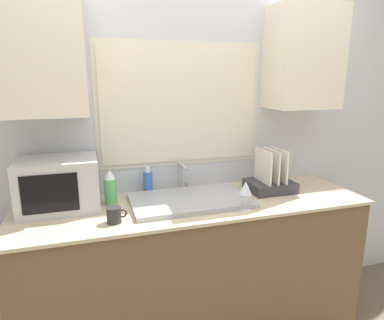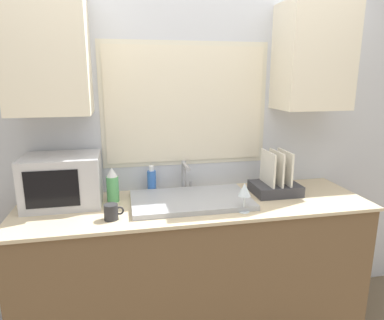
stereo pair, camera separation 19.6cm
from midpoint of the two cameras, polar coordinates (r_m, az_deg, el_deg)
countertop at (r=2.36m, az=3.03°, el=-17.74°), size 2.17×0.65×0.94m
wall_back at (r=2.33m, az=1.40°, el=6.11°), size 6.00×0.38×2.60m
sink_basin at (r=2.14m, az=2.46°, el=-6.73°), size 0.74×0.44×0.03m
faucet at (r=2.31m, az=1.27°, el=-2.27°), size 0.08×0.18×0.21m
microwave at (r=2.18m, az=-18.36°, el=-3.27°), size 0.45×0.33×0.31m
dish_rack at (r=2.37m, az=16.05°, el=-3.77°), size 0.30×0.25×0.29m
spray_bottle at (r=2.17m, az=-10.60°, el=-4.21°), size 0.08×0.08×0.22m
soap_bottle at (r=2.31m, az=-4.34°, el=-3.48°), size 0.06×0.06×0.18m
mug_near_sink at (r=1.92m, az=-10.44°, el=-8.57°), size 0.11×0.08×0.09m
wine_glass at (r=2.00m, az=11.55°, el=-5.04°), size 0.07×0.07×0.18m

